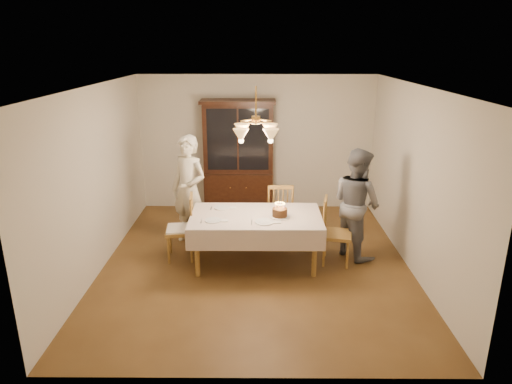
{
  "coord_description": "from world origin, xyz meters",
  "views": [
    {
      "loc": [
        0.04,
        -6.2,
        3.13
      ],
      "look_at": [
        0.0,
        0.2,
        1.05
      ],
      "focal_mm": 32.0,
      "sensor_mm": 36.0,
      "label": 1
    }
  ],
  "objects_px": {
    "china_hutch": "(239,159)",
    "elderly_woman": "(189,190)",
    "birthday_cake": "(280,213)",
    "chair_far_side": "(280,214)",
    "dining_table": "(256,220)"
  },
  "relations": [
    {
      "from": "dining_table",
      "to": "chair_far_side",
      "type": "relative_size",
      "value": 1.9
    },
    {
      "from": "china_hutch",
      "to": "elderly_woman",
      "type": "xyz_separation_m",
      "value": [
        -0.74,
        -1.49,
        -0.15
      ]
    },
    {
      "from": "elderly_woman",
      "to": "birthday_cake",
      "type": "relative_size",
      "value": 5.95
    },
    {
      "from": "elderly_woman",
      "to": "china_hutch",
      "type": "bearing_deg",
      "value": 95.29
    },
    {
      "from": "dining_table",
      "to": "elderly_woman",
      "type": "relative_size",
      "value": 1.06
    },
    {
      "from": "elderly_woman",
      "to": "birthday_cake",
      "type": "distance_m",
      "value": 1.65
    },
    {
      "from": "china_hutch",
      "to": "elderly_woman",
      "type": "relative_size",
      "value": 1.21
    },
    {
      "from": "dining_table",
      "to": "china_hutch",
      "type": "height_order",
      "value": "china_hutch"
    },
    {
      "from": "dining_table",
      "to": "china_hutch",
      "type": "distance_m",
      "value": 2.31
    },
    {
      "from": "elderly_woman",
      "to": "birthday_cake",
      "type": "bearing_deg",
      "value": 1.38
    },
    {
      "from": "dining_table",
      "to": "elderly_woman",
      "type": "height_order",
      "value": "elderly_woman"
    },
    {
      "from": "chair_far_side",
      "to": "birthday_cake",
      "type": "relative_size",
      "value": 3.33
    },
    {
      "from": "china_hutch",
      "to": "chair_far_side",
      "type": "height_order",
      "value": "china_hutch"
    },
    {
      "from": "china_hutch",
      "to": "birthday_cake",
      "type": "distance_m",
      "value": 2.43
    },
    {
      "from": "birthday_cake",
      "to": "dining_table",
      "type": "bearing_deg",
      "value": 169.45
    }
  ]
}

